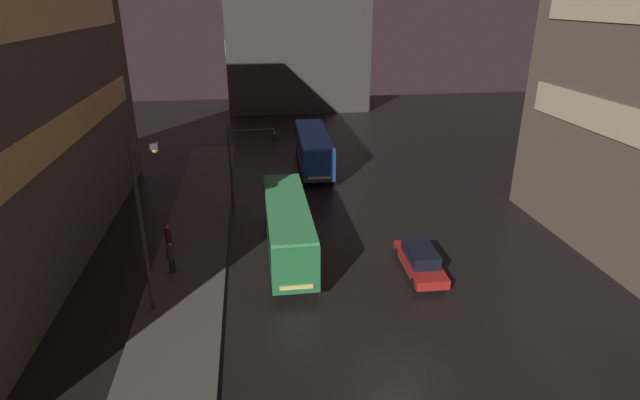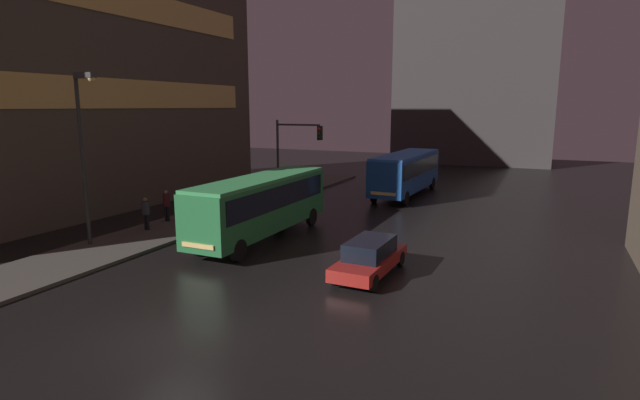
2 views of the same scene
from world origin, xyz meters
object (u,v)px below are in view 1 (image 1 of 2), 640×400
at_px(car_taxi, 420,260).
at_px(pedestrian_near, 168,237).
at_px(bus_far, 313,146).
at_px(street_lamp_sidewalk, 144,205).
at_px(bus_near, 288,223).
at_px(traffic_light_main, 247,152).
at_px(pedestrian_mid, 171,255).

height_order(car_taxi, pedestrian_near, pedestrian_near).
bearing_deg(bus_far, street_lamp_sidewalk, 65.54).
relative_size(bus_near, traffic_light_main, 1.77).
distance_m(bus_near, pedestrian_near, 6.81).
height_order(car_taxi, pedestrian_mid, pedestrian_mid).
distance_m(bus_near, traffic_light_main, 8.27).
height_order(pedestrian_mid, traffic_light_main, traffic_light_main).
relative_size(bus_near, pedestrian_mid, 5.83).
distance_m(bus_far, pedestrian_near, 17.97).
distance_m(pedestrian_near, pedestrian_mid, 2.12).
bearing_deg(street_lamp_sidewalk, pedestrian_mid, 85.77).
xyz_separation_m(pedestrian_mid, street_lamp_sidewalk, (-0.24, -3.31, 4.23)).
bearing_deg(bus_near, bus_far, -102.44).
bearing_deg(traffic_light_main, pedestrian_near, -122.96).
bearing_deg(car_taxi, traffic_light_main, -48.40).
relative_size(car_taxi, pedestrian_near, 2.61).
bearing_deg(car_taxi, pedestrian_near, -13.51).
height_order(bus_far, car_taxi, bus_far).
distance_m(car_taxi, pedestrian_near, 14.11).
relative_size(bus_far, traffic_light_main, 1.78).
xyz_separation_m(bus_near, pedestrian_mid, (-6.34, -1.43, -0.75)).
distance_m(bus_far, traffic_light_main, 9.73).
relative_size(pedestrian_mid, street_lamp_sidewalk, 0.22).
bearing_deg(car_taxi, street_lamp_sidewalk, 8.85).
bearing_deg(pedestrian_mid, pedestrian_near, 166.03).
bearing_deg(pedestrian_mid, car_taxi, 58.00).
bearing_deg(bus_far, bus_near, 79.40).
bearing_deg(bus_near, pedestrian_near, -5.42).
bearing_deg(street_lamp_sidewalk, traffic_light_main, 70.44).
height_order(car_taxi, street_lamp_sidewalk, street_lamp_sidewalk).
relative_size(pedestrian_near, street_lamp_sidewalk, 0.23).
distance_m(pedestrian_near, street_lamp_sidewalk, 6.84).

